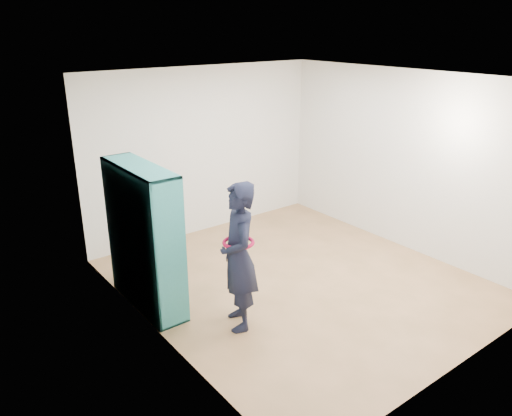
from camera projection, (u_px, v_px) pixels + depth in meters
floor at (298, 281)px, 6.56m from camera, size 4.50×4.50×0.00m
ceiling at (305, 78)px, 5.65m from camera, size 4.50×4.50×0.00m
wall_left at (153, 224)px, 4.97m from camera, size 0.02×4.50×2.60m
wall_right at (404, 161)px, 7.25m from camera, size 0.02×4.50×2.60m
wall_back at (204, 151)px, 7.78m from camera, size 4.00×0.02×2.60m
wall_front at (472, 249)px, 4.43m from camera, size 4.00×0.02×2.60m
bookshelf at (142, 240)px, 5.73m from camera, size 0.38×1.29×1.72m
person at (239, 257)px, 5.33m from camera, size 0.61×0.72×1.67m
smartphone at (224, 246)px, 5.33m from camera, size 0.05×0.09×0.12m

